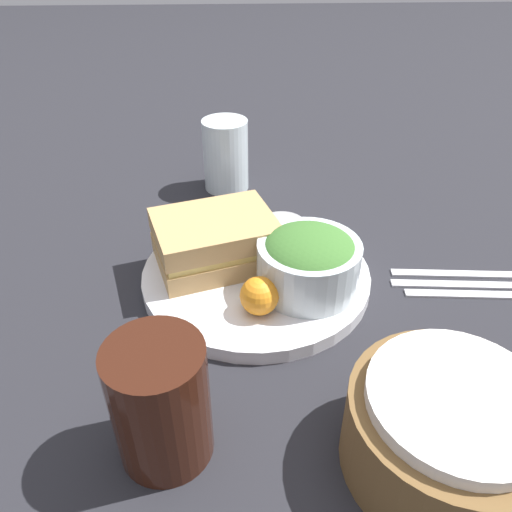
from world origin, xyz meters
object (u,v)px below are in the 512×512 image
Objects in this scene: plate at (256,275)px; dressing_cup at (282,236)px; bread_basket at (448,431)px; drink_glass at (161,403)px; spoon at (471,294)px; fork at (462,275)px; salad_bowl at (309,260)px; knife at (466,284)px; sandwich at (215,240)px; water_glass at (226,155)px.

dressing_cup is at bearing -128.12° from plate.
drink_glass is at bearing -6.33° from bread_basket.
spoon is (-0.21, 0.08, -0.03)m from dressing_cup.
plate is 1.60× the size of fork.
knife is (-0.19, -0.01, -0.05)m from salad_bowl.
drink_glass is at bearing 81.19° from sandwich.
dressing_cup is 0.21m from water_glass.
fork is at bearing -115.40° from bread_basket.
drink_glass reaches higher than salad_bowl.
fork is at bearing 139.09° from water_glass.
salad_bowl is at bearing -69.22° from bread_basket.
fork is 1.11× the size of spoon.
fork and spoon have the same top height.
water_glass is at bearing -93.14° from sandwich.
fork is at bearing 90.00° from knife.
sandwich is 0.09m from dressing_cup.
bread_basket is 0.25m from knife.
dressing_cup is at bearing 163.65° from spoon.
salad_bowl is 0.23m from bread_basket.
plate is 0.25m from spoon.
salad_bowl is 1.04× the size of water_glass.
bread_basket is 1.05× the size of spoon.
plate is at bearing 98.15° from water_glass.
sandwich is at bearing 16.06° from dressing_cup.
water_glass reaches higher than sandwich.
drink_glass is 0.71× the size of bread_basket.
water_glass is at bearing 143.89° from fork.
dressing_cup reaches higher than knife.
water_glass is (0.29, -0.25, 0.05)m from fork.
sandwich is at bearing -98.81° from drink_glass.
plate is at bearing -180.00° from knife.
sandwich is 0.24m from drink_glass.
water_glass is (0.09, -0.28, 0.00)m from salad_bowl.
drink_glass is (0.04, 0.24, 0.01)m from sandwich.
salad_bowl is 0.68× the size of fork.
bread_basket is at bearing 119.20° from plate.
knife is (-0.22, 0.07, -0.03)m from dressing_cup.
drink_glass is at bearing 53.05° from salad_bowl.
bread_basket is (-0.18, 0.27, -0.01)m from sandwich.
spoon is at bearing -118.49° from bread_basket.
bread_basket is 0.52m from water_glass.
bread_basket is (-0.08, 0.21, -0.01)m from salad_bowl.
dressing_cup is 0.23m from fork.
spoon is at bearing -90.00° from fork.
bread_basket reaches higher than spoon.
dressing_cup is 0.29m from drink_glass.
drink_glass is 0.47m from water_glass.
plate is 2.46× the size of water_glass.
bread_basket is (-0.22, 0.02, -0.02)m from drink_glass.
spoon is (-0.25, 0.04, -0.01)m from plate.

